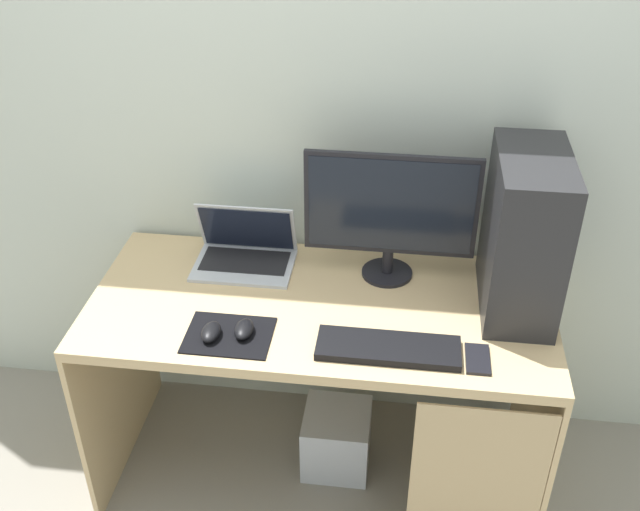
{
  "coord_description": "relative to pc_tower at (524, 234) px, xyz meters",
  "views": [
    {
      "loc": [
        0.24,
        -1.89,
        2.17
      ],
      "look_at": [
        0.0,
        0.0,
        0.93
      ],
      "focal_mm": 41.66,
      "sensor_mm": 36.0,
      "label": 1
    }
  ],
  "objects": [
    {
      "name": "ground_plane",
      "position": [
        -0.61,
        -0.08,
        -1.01
      ],
      "size": [
        8.0,
        8.0,
        0.0
      ],
      "primitive_type": "plane",
      "color": "gray"
    },
    {
      "name": "pc_tower",
      "position": [
        0.0,
        0.0,
        0.0
      ],
      "size": [
        0.21,
        0.41,
        0.51
      ],
      "primitive_type": "cube",
      "color": "#232326",
      "rests_on": "desk"
    },
    {
      "name": "laptop",
      "position": [
        -0.89,
        0.11,
        -0.21
      ],
      "size": [
        0.34,
        0.23,
        0.21
      ],
      "color": "#B7BCC6",
      "rests_on": "desk"
    },
    {
      "name": "mousepad",
      "position": [
        -0.86,
        -0.28,
        -0.25
      ],
      "size": [
        0.26,
        0.2,
        0.0
      ],
      "primitive_type": "cube",
      "color": "black",
      "rests_on": "desk"
    },
    {
      "name": "keyboard",
      "position": [
        -0.38,
        -0.29,
        -0.24
      ],
      "size": [
        0.42,
        0.14,
        0.02
      ],
      "primitive_type": "cube",
      "color": "black",
      "rests_on": "desk"
    },
    {
      "name": "subwoofer",
      "position": [
        -0.55,
        -0.06,
        -0.89
      ],
      "size": [
        0.24,
        0.24,
        0.24
      ],
      "primitive_type": "cube",
      "color": "#B7BCC6",
      "rests_on": "ground_plane"
    },
    {
      "name": "monitor",
      "position": [
        -0.41,
        0.1,
        -0.01
      ],
      "size": [
        0.55,
        0.17,
        0.45
      ],
      "color": "black",
      "rests_on": "desk"
    },
    {
      "name": "desk",
      "position": [
        -0.59,
        -0.09,
        -0.4
      ],
      "size": [
        1.48,
        0.69,
        0.75
      ],
      "color": "tan",
      "rests_on": "ground_plane"
    },
    {
      "name": "wall_back",
      "position": [
        -0.61,
        0.3,
        0.29
      ],
      "size": [
        4.0,
        0.05,
        2.6
      ],
      "color": "beige",
      "rests_on": "ground_plane"
    },
    {
      "name": "mouse_left",
      "position": [
        -0.82,
        -0.27,
        -0.23
      ],
      "size": [
        0.06,
        0.1,
        0.03
      ],
      "primitive_type": "ellipsoid",
      "color": "black",
      "rests_on": "mousepad"
    },
    {
      "name": "cell_phone",
      "position": [
        -0.12,
        -0.3,
        -0.25
      ],
      "size": [
        0.07,
        0.13,
        0.01
      ],
      "primitive_type": "cube",
      "color": "black",
      "rests_on": "desk"
    },
    {
      "name": "mouse_right",
      "position": [
        -0.91,
        -0.3,
        -0.23
      ],
      "size": [
        0.06,
        0.1,
        0.03
      ],
      "primitive_type": "ellipsoid",
      "color": "black",
      "rests_on": "mousepad"
    }
  ]
}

